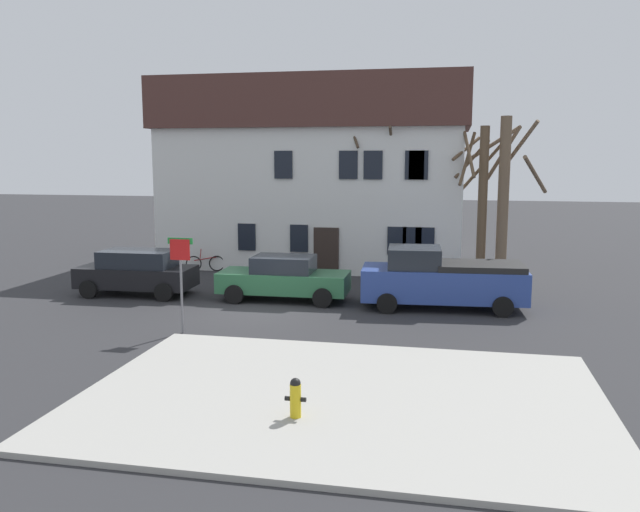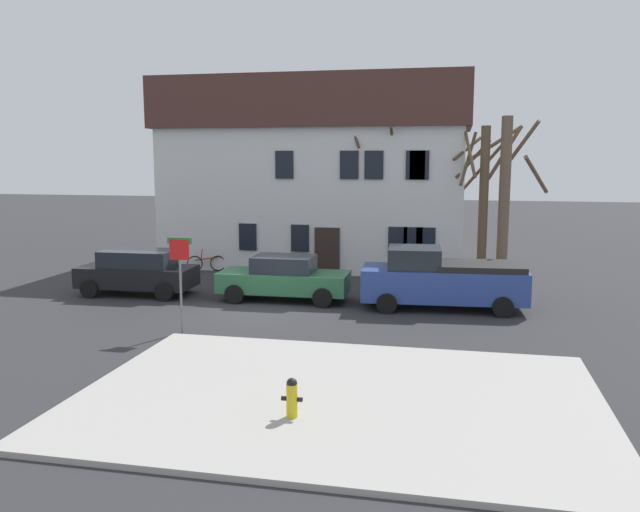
% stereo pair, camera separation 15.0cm
% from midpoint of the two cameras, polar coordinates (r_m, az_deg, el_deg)
% --- Properties ---
extents(ground_plane, '(120.00, 120.00, 0.00)m').
position_cam_midpoint_polar(ground_plane, '(22.07, -5.40, -4.84)').
color(ground_plane, '#2D2D30').
extents(sidewalk_slab, '(11.03, 7.69, 0.12)m').
position_cam_midpoint_polar(sidewalk_slab, '(14.22, 1.89, -12.26)').
color(sidewalk_slab, '#A8A59E').
rests_on(sidewalk_slab, ground_plane).
extents(building_main, '(14.31, 7.41, 8.70)m').
position_cam_midpoint_polar(building_main, '(31.82, -0.00, 7.40)').
color(building_main, white).
rests_on(building_main, ground_plane).
extents(tree_bare_near, '(2.18, 2.39, 7.82)m').
position_cam_midpoint_polar(tree_bare_near, '(28.56, 4.17, 6.03)').
color(tree_bare_near, '#4C3D2D').
rests_on(tree_bare_near, ground_plane).
extents(tree_bare_mid, '(2.18, 2.21, 6.38)m').
position_cam_midpoint_polar(tree_bare_mid, '(27.56, 14.07, 5.08)').
color(tree_bare_mid, brown).
rests_on(tree_bare_mid, ground_plane).
extents(tree_bare_far, '(3.30, 3.30, 6.75)m').
position_cam_midpoint_polar(tree_bare_far, '(27.57, 16.08, 5.28)').
color(tree_bare_far, brown).
rests_on(tree_bare_far, ground_plane).
extents(car_black_wagon, '(4.34, 2.11, 1.69)m').
position_cam_midpoint_polar(car_black_wagon, '(25.38, -15.47, -1.31)').
color(car_black_wagon, black).
rests_on(car_black_wagon, ground_plane).
extents(car_green_sedan, '(4.68, 2.06, 1.62)m').
position_cam_midpoint_polar(car_green_sedan, '(23.55, -2.98, -1.93)').
color(car_green_sedan, '#2D6B42').
rests_on(car_green_sedan, ground_plane).
extents(pickup_truck_blue, '(5.61, 2.55, 2.10)m').
position_cam_midpoint_polar(pickup_truck_blue, '(22.61, 10.77, -2.01)').
color(pickup_truck_blue, '#2D4799').
rests_on(pickup_truck_blue, ground_plane).
extents(fire_hydrant, '(0.42, 0.22, 0.79)m').
position_cam_midpoint_polar(fire_hydrant, '(12.95, -2.13, -12.20)').
color(fire_hydrant, gold).
rests_on(fire_hydrant, sidewalk_slab).
extents(street_sign_pole, '(0.76, 0.07, 2.83)m').
position_cam_midpoint_polar(street_sign_pole, '(19.33, -11.92, -0.94)').
color(street_sign_pole, slate).
rests_on(street_sign_pole, ground_plane).
extents(bicycle_leaning, '(1.70, 0.50, 1.03)m').
position_cam_midpoint_polar(bicycle_leaning, '(30.00, -9.76, -0.62)').
color(bicycle_leaning, black).
rests_on(bicycle_leaning, ground_plane).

